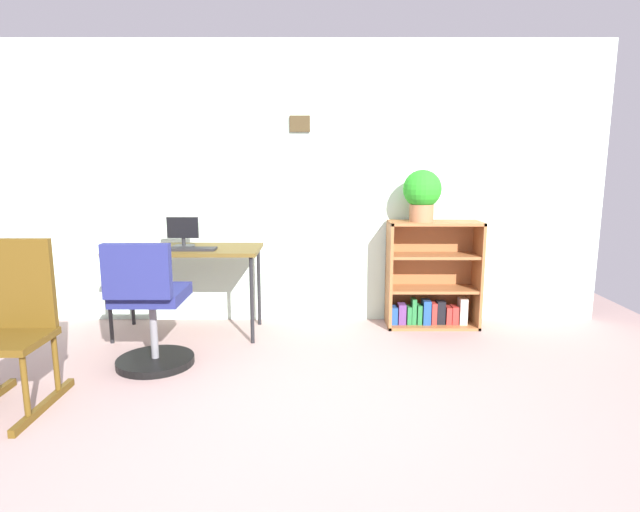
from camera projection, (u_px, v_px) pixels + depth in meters
name	position (u px, v px, depth m)	size (l,w,h in m)	color
ground_plane	(279.00, 448.00, 2.50)	(6.24, 6.24, 0.00)	#A38581
wall_back	(296.00, 185.00, 4.41)	(5.20, 0.12, 2.36)	silver
desk	(186.00, 255.00, 4.09)	(1.16, 0.55, 0.70)	brown
monitor	(182.00, 233.00, 4.09)	(0.25, 0.17, 0.24)	#262628
keyboard	(187.00, 249.00, 3.96)	(0.44, 0.13, 0.02)	black
office_chair	(149.00, 313.00, 3.41)	(0.52, 0.55, 0.88)	black
rocking_chair	(12.00, 324.00, 2.90)	(0.42, 0.64, 0.94)	#553C11
bookshelf_low	(431.00, 280.00, 4.36)	(0.76, 0.30, 0.89)	#985D33
potted_plant_on_shelf	(421.00, 193.00, 4.18)	(0.31, 0.31, 0.42)	#9E6642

